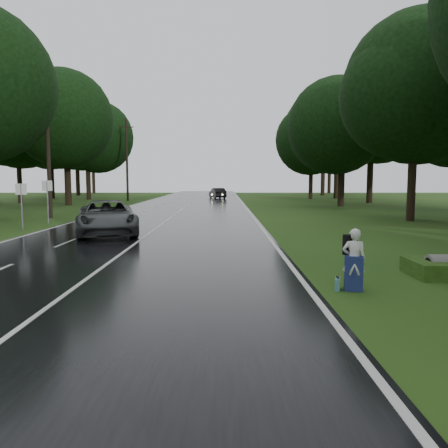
{
  "coord_description": "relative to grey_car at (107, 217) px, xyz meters",
  "views": [
    {
      "loc": [
        3.72,
        -10.45,
        2.73
      ],
      "look_at": [
        3.72,
        5.46,
        1.1
      ],
      "focal_mm": 35.15,
      "sensor_mm": 36.0,
      "label": 1
    }
  ],
  "objects": [
    {
      "name": "ground",
      "position": [
        2.02,
        -10.9,
        -0.87
      ],
      "size": [
        160.0,
        160.0,
        0.0
      ],
      "primitive_type": "plane",
      "color": "#2A4C16",
      "rests_on": "ground"
    },
    {
      "name": "road",
      "position": [
        2.02,
        9.1,
        -0.85
      ],
      "size": [
        12.0,
        140.0,
        0.04
      ],
      "primitive_type": "cube",
      "color": "black",
      "rests_on": "ground"
    },
    {
      "name": "lane_center",
      "position": [
        2.02,
        9.1,
        -0.83
      ],
      "size": [
        0.12,
        140.0,
        0.01
      ],
      "primitive_type": "cube",
      "color": "silver",
      "rests_on": "road"
    },
    {
      "name": "grey_car",
      "position": [
        0.0,
        0.0,
        0.0
      ],
      "size": [
        4.3,
        6.5,
        1.66
      ],
      "primitive_type": "imported",
      "rotation": [
        0.0,
        0.0,
        0.28
      ],
      "color": "#434647",
      "rests_on": "road"
    },
    {
      "name": "far_car",
      "position": [
        4.83,
        40.64,
        -0.1
      ],
      "size": [
        2.62,
        4.68,
        1.46
      ],
      "primitive_type": "imported",
      "rotation": [
        0.0,
        0.0,
        3.4
      ],
      "color": "black",
      "rests_on": "road"
    },
    {
      "name": "hitchhiker",
      "position": [
        8.91,
        -10.78,
        -0.15
      ],
      "size": [
        0.63,
        0.59,
        1.54
      ],
      "color": "silver",
      "rests_on": "ground"
    },
    {
      "name": "suitcase",
      "position": [
        8.55,
        -10.7,
        -0.73
      ],
      "size": [
        0.22,
        0.42,
        0.29
      ],
      "primitive_type": "cube",
      "rotation": [
        0.0,
        0.0,
        6.0
      ],
      "color": "teal",
      "rests_on": "ground"
    },
    {
      "name": "utility_pole_mid",
      "position": [
        -6.48,
        9.44,
        -0.87
      ],
      "size": [
        1.8,
        0.28,
        9.73
      ],
      "primitive_type": null,
      "color": "black",
      "rests_on": "ground"
    },
    {
      "name": "utility_pole_far",
      "position": [
        -6.48,
        34.37,
        -0.87
      ],
      "size": [
        1.8,
        0.28,
        10.26
      ],
      "primitive_type": null,
      "color": "black",
      "rests_on": "ground"
    },
    {
      "name": "road_sign_a",
      "position": [
        -5.18,
        2.27,
        -0.87
      ],
      "size": [
        0.6,
        0.1,
        2.5
      ],
      "primitive_type": null,
      "color": "white",
      "rests_on": "ground"
    },
    {
      "name": "road_sign_b",
      "position": [
        -5.18,
        5.78,
        -0.87
      ],
      "size": [
        0.64,
        0.1,
        2.65
      ],
      "primitive_type": null,
      "color": "white",
      "rests_on": "ground"
    },
    {
      "name": "tree_left_e",
      "position": [
        -10.66,
        24.84,
        -0.87
      ],
      "size": [
        9.77,
        9.77,
        15.26
      ],
      "primitive_type": null,
      "color": "black",
      "rests_on": "ground"
    },
    {
      "name": "tree_left_f",
      "position": [
        -12.54,
        37.94,
        -0.87
      ],
      "size": [
        9.14,
        9.14,
        14.29
      ],
      "primitive_type": null,
      "color": "black",
      "rests_on": "ground"
    },
    {
      "name": "tree_right_d",
      "position": [
        17.98,
        7.3,
        -0.87
      ],
      "size": [
        9.47,
        9.47,
        14.79
      ],
      "primitive_type": null,
      "color": "black",
      "rests_on": "ground"
    },
    {
      "name": "tree_right_e",
      "position": [
        17.58,
        22.96,
        -0.87
      ],
      "size": [
        8.42,
        8.42,
        13.15
      ],
      "primitive_type": null,
      "color": "black",
      "rests_on": "ground"
    },
    {
      "name": "tree_right_f",
      "position": [
        17.76,
        39.41,
        -0.87
      ],
      "size": [
        8.63,
        8.63,
        13.48
      ],
      "primitive_type": null,
      "color": "black",
      "rests_on": "ground"
    }
  ]
}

